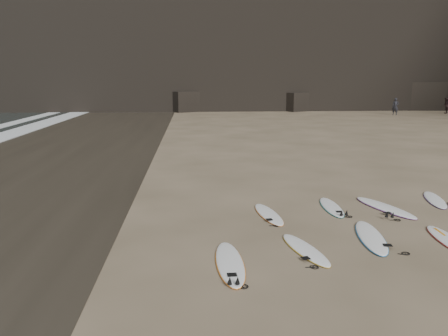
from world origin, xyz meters
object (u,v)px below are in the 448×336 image
object	(u,v)px
surfboard_6	(332,207)
person_a	(395,106)
surfboard_2	(371,236)
surfboard_0	(230,262)
surfboard_1	(305,249)
surfboard_5	(269,214)
surfboard_8	(435,199)
surfboard_7	(385,207)
person_b	(446,106)

from	to	relation	value
surfboard_6	person_a	distance (m)	39.26
surfboard_2	person_a	bearing A→B (deg)	74.25
surfboard_0	surfboard_1	distance (m)	2.03
surfboard_5	surfboard_8	distance (m)	6.14
surfboard_2	surfboard_7	world-z (taller)	surfboard_7
person_a	person_b	bearing A→B (deg)	49.87
surfboard_7	surfboard_8	world-z (taller)	surfboard_7
surfboard_7	person_a	bearing A→B (deg)	46.35
surfboard_5	surfboard_0	bearing A→B (deg)	-121.37
surfboard_7	person_b	xyz separation A→B (m)	(23.61, 36.39, 0.88)
surfboard_5	surfboard_7	distance (m)	3.92
surfboard_6	person_b	size ratio (longest dim) A/B	1.20
surfboard_7	surfboard_1	bearing A→B (deg)	-154.83
surfboard_2	person_b	distance (m)	46.36
surfboard_1	surfboard_8	bearing A→B (deg)	22.11
person_a	person_b	size ratio (longest dim) A/B	1.04
surfboard_8	surfboard_7	bearing A→B (deg)	-143.24
surfboard_8	surfboard_6	bearing A→B (deg)	-154.67
surfboard_1	person_a	world-z (taller)	person_a
surfboard_7	person_b	world-z (taller)	person_b
surfboard_1	surfboard_6	distance (m)	3.89
surfboard_5	surfboard_6	world-z (taller)	same
surfboard_0	surfboard_7	bearing A→B (deg)	34.79
surfboard_5	surfboard_6	size ratio (longest dim) A/B	1.01
surfboard_2	person_a	world-z (taller)	person_a
surfboard_6	surfboard_1	bearing A→B (deg)	-113.97
surfboard_0	surfboard_6	distance (m)	5.54
surfboard_0	person_a	xyz separation A→B (m)	(22.16, 38.75, 0.92)
surfboard_2	surfboard_8	xyz separation A→B (m)	(3.66, 3.34, -0.01)
person_a	person_b	xyz separation A→B (m)	(6.85, 1.56, -0.03)
surfboard_6	surfboard_7	bearing A→B (deg)	-3.27
surfboard_5	surfboard_7	world-z (taller)	surfboard_7
surfboard_2	surfboard_5	bearing A→B (deg)	148.02
surfboard_8	surfboard_5	bearing A→B (deg)	-152.20
surfboard_6	surfboard_8	distance (m)	3.89
surfboard_5	surfboard_7	bearing A→B (deg)	-2.17
surfboard_5	surfboard_7	xyz separation A→B (m)	(3.89, 0.41, 0.01)
person_b	surfboard_5	bearing A→B (deg)	-9.21
person_b	surfboard_2	bearing A→B (deg)	-5.28
surfboard_0	surfboard_8	world-z (taller)	surfboard_0
surfboard_5	surfboard_8	bearing A→B (deg)	3.01
surfboard_2	surfboard_8	bearing A→B (deg)	52.65
surfboard_2	person_b	bearing A→B (deg)	67.47
surfboard_5	person_b	size ratio (longest dim) A/B	1.22
surfboard_5	person_a	size ratio (longest dim) A/B	1.17
surfboard_1	surfboard_8	size ratio (longest dim) A/B	0.98
surfboard_5	surfboard_1	bearing A→B (deg)	-90.02
surfboard_5	person_a	world-z (taller)	person_a
surfboard_1	surfboard_8	xyz separation A→B (m)	(5.62, 4.05, 0.00)
surfboard_8	person_b	bearing A→B (deg)	75.57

